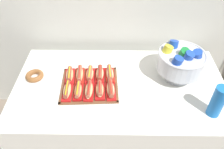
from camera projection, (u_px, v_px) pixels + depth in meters
ground_plane at (118, 142)px, 2.18m from camera, size 10.00×10.00×0.00m
buffet_table at (119, 116)px, 1.91m from camera, size 1.55×0.85×0.77m
serving_tray at (90, 85)px, 1.65m from camera, size 0.42×0.38×0.01m
hot_dog_0 at (67, 91)px, 1.57m from camera, size 0.07×0.17×0.06m
hot_dog_1 at (78, 91)px, 1.57m from camera, size 0.06×0.16×0.06m
hot_dog_2 at (89, 91)px, 1.57m from camera, size 0.07×0.18×0.06m
hot_dog_3 at (100, 90)px, 1.57m from camera, size 0.08×0.16×0.06m
hot_dog_4 at (111, 90)px, 1.58m from camera, size 0.08×0.18×0.06m
hot_dog_5 at (70, 75)px, 1.69m from camera, size 0.08×0.18×0.06m
hot_dog_6 at (80, 75)px, 1.69m from camera, size 0.08×0.19×0.06m
hot_dog_7 at (90, 74)px, 1.70m from camera, size 0.07×0.16×0.06m
hot_dog_8 at (100, 74)px, 1.70m from camera, size 0.07×0.17×0.06m
hot_dog_9 at (110, 74)px, 1.70m from camera, size 0.08×0.17×0.06m
punch_bowl at (181, 61)px, 1.62m from camera, size 0.34×0.34×0.27m
cup_stack at (218, 101)px, 1.39m from camera, size 0.08×0.08×0.23m
donut at (35, 76)px, 1.71m from camera, size 0.14×0.14×0.04m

